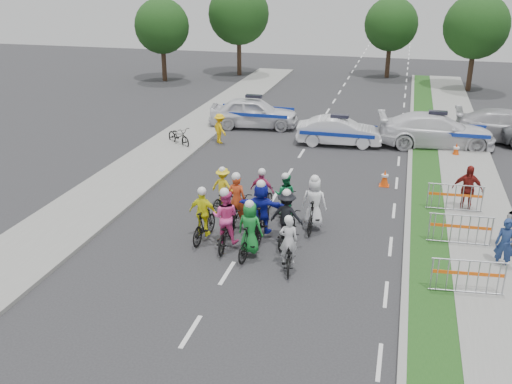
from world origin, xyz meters
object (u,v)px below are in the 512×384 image
(rider_5, at_px, (261,213))
(police_car_1, at_px, (339,131))
(police_car_0, at_px, (254,112))
(civilian_sedan, at_px, (510,126))
(cone_0, at_px, (385,178))
(rider_4, at_px, (287,222))
(tree_0, at_px, (162,26))
(rider_7, at_px, (314,208))
(barrier_1, at_px, (460,231))
(spectator_2, at_px, (467,189))
(rider_1, at_px, (250,234))
(rider_10, at_px, (223,192))
(police_car_2, at_px, (436,130))
(tree_4, at_px, (391,24))
(rider_9, at_px, (262,197))
(rider_2, at_px, (226,225))
(rider_3, at_px, (204,220))
(spectator_0, at_px, (505,244))
(rider_8, at_px, (285,202))
(tree_3, at_px, (239,14))
(barrier_0, at_px, (468,278))
(rider_6, at_px, (237,209))
(parked_bike, at_px, (179,136))
(rider_0, at_px, (289,250))
(marshal_hiviz, at_px, (220,128))
(barrier_2, at_px, (455,199))
(cone_1, at_px, (456,150))

(rider_5, xyz_separation_m, police_car_1, (1.17, 11.29, -0.15))
(police_car_0, height_order, civilian_sedan, police_car_0)
(civilian_sedan, bearing_deg, cone_0, 146.21)
(rider_4, xyz_separation_m, tree_0, (-15.27, 25.61, 3.44))
(rider_7, distance_m, barrier_1, 4.74)
(spectator_2, bearing_deg, rider_1, -136.70)
(rider_10, relative_size, police_car_2, 0.30)
(police_car_0, xyz_separation_m, tree_4, (6.51, 17.84, 3.35))
(civilian_sedan, bearing_deg, rider_9, 142.76)
(civilian_sedan, relative_size, barrier_1, 2.75)
(cone_0, distance_m, tree_0, 26.85)
(tree_0, bearing_deg, rider_2, -62.95)
(rider_3, height_order, rider_4, rider_4)
(rider_9, bearing_deg, rider_4, 135.05)
(rider_3, height_order, spectator_0, rider_3)
(rider_4, xyz_separation_m, police_car_0, (-4.78, 13.77, 0.10))
(rider_1, distance_m, civilian_sedan, 18.27)
(rider_4, distance_m, rider_8, 1.93)
(rider_2, xyz_separation_m, tree_3, (-8.44, 30.32, 4.14))
(rider_8, bearing_deg, tree_0, -59.68)
(rider_9, xyz_separation_m, cone_0, (4.14, 4.17, -0.36))
(spectator_2, xyz_separation_m, barrier_0, (-0.40, -6.09, -0.35))
(civilian_sedan, height_order, spectator_2, spectator_2)
(rider_1, xyz_separation_m, rider_6, (-1.00, 1.95, -0.07))
(barrier_0, xyz_separation_m, tree_3, (-15.70, 31.55, 4.33))
(police_car_0, height_order, parked_bike, police_car_0)
(rider_0, relative_size, barrier_0, 0.90)
(spectator_2, relative_size, tree_4, 0.29)
(rider_1, distance_m, rider_7, 2.90)
(rider_1, xyz_separation_m, rider_5, (-0.01, 1.46, 0.10))
(rider_3, xyz_separation_m, rider_9, (1.35, 2.47, -0.03))
(rider_3, height_order, police_car_1, rider_3)
(rider_6, distance_m, rider_7, 2.63)
(rider_4, xyz_separation_m, spectator_2, (5.83, 4.15, 0.16))
(police_car_1, distance_m, marshal_hiviz, 6.05)
(police_car_0, height_order, barrier_2, police_car_0)
(rider_8, height_order, cone_1, rider_8)
(rider_7, relative_size, tree_3, 0.28)
(rider_1, xyz_separation_m, rider_9, (-0.41, 3.17, -0.04))
(rider_7, bearing_deg, police_car_1, -85.31)
(rider_1, xyz_separation_m, police_car_2, (5.88, 13.67, 0.08))
(barrier_0, xyz_separation_m, tree_0, (-20.70, 27.55, 3.63))
(rider_5, distance_m, cone_0, 6.99)
(police_car_0, bearing_deg, parked_bike, 140.43)
(rider_6, xyz_separation_m, rider_10, (-0.96, 1.45, -0.01))
(police_car_0, relative_size, cone_0, 7.04)
(spectator_2, bearing_deg, rider_5, -145.21)
(cone_0, bearing_deg, spectator_2, -33.88)
(cone_0, height_order, cone_1, same)
(rider_8, xyz_separation_m, rider_9, (-0.87, 0.12, 0.04))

